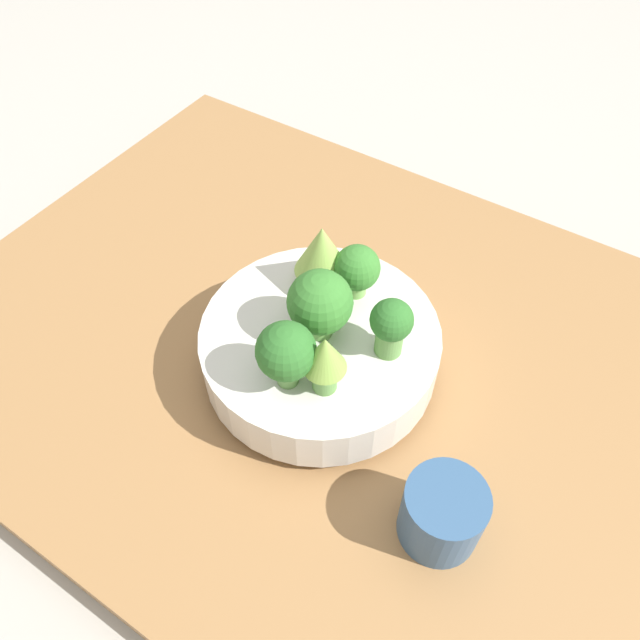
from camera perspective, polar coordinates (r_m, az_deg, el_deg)
ground_plane at (r=0.80m, az=0.49°, el=-4.23°), size 6.00×6.00×0.00m
table at (r=0.78m, az=0.50°, el=-3.31°), size 0.98×0.72×0.04m
bowl at (r=0.71m, az=0.00°, el=-2.60°), size 0.27×0.27×0.07m
broccoli_floret_center at (r=0.65m, az=0.00°, el=1.53°), size 0.07×0.07×0.08m
broccoli_floret_left at (r=0.64m, az=6.52°, el=-0.46°), size 0.05×0.05×0.07m
broccoli_floret_back at (r=0.61m, az=-3.12°, el=-2.98°), size 0.06×0.06×0.08m
romanesco_piece_near at (r=0.69m, az=0.17°, el=6.30°), size 0.06×0.06×0.09m
broccoli_floret_front at (r=0.70m, az=3.40°, el=4.66°), size 0.05×0.05×0.07m
romanesco_piece_far at (r=0.60m, az=0.45°, el=-3.53°), size 0.04×0.04×0.08m
cup at (r=0.63m, az=11.11°, el=-16.99°), size 0.08×0.08×0.08m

